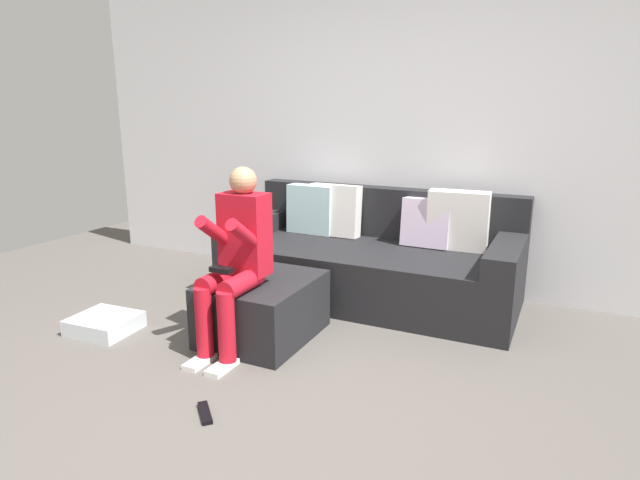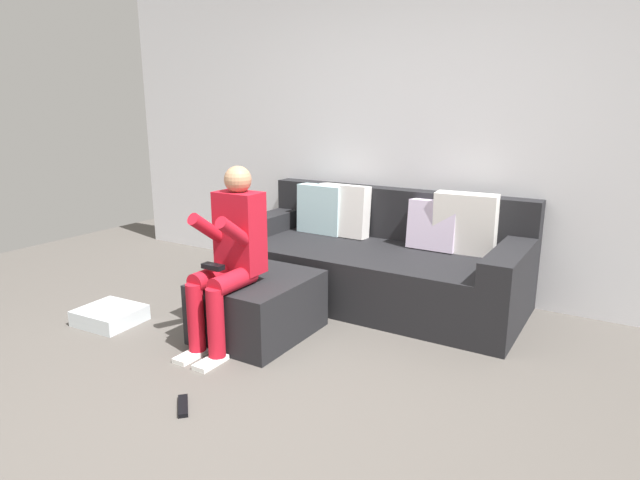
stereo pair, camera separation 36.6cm
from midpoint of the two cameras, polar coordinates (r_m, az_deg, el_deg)
The scene contains 7 objects.
ground_plane at distance 2.81m, azimuth -11.98°, elevation -18.52°, with size 7.99×7.99×0.00m, color #544F49.
wall_back at distance 4.50m, azimuth 6.37°, elevation 12.22°, with size 6.15×0.10×2.71m, color silver.
couch_sectional at distance 4.25m, azimuth 3.07°, elevation -2.10°, with size 2.27×0.99×0.88m.
ottoman at distance 3.59m, azimuth -9.07°, elevation -7.27°, with size 0.63×0.76×0.40m, color black.
person_seated at distance 3.34m, azimuth -12.10°, elevation -1.55°, with size 0.30×0.61×1.14m.
storage_bin at distance 4.04m, azimuth -24.51°, elevation -8.20°, with size 0.41×0.37×0.11m, color silver.
remote_near_ottoman at distance 2.90m, azimuth -15.94°, elevation -17.43°, with size 0.19×0.05×0.02m, color black.
Camera 1 is at (1.34, -1.93, 1.51)m, focal length 29.94 mm.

